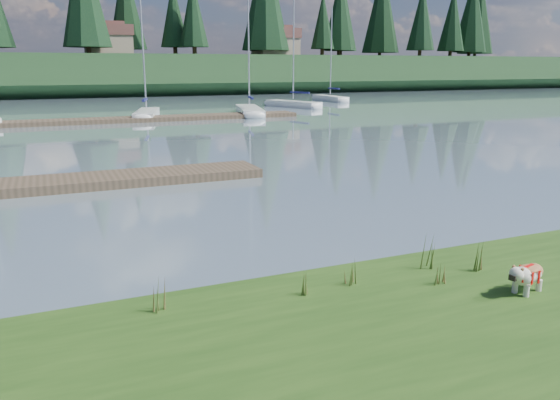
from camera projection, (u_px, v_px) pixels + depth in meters
name	position (u px, v px, depth m)	size (l,w,h in m)	color
ground	(92.00, 123.00, 37.39)	(200.00, 200.00, 0.00)	#8199A8
ridge	(64.00, 75.00, 75.17)	(200.00, 20.00, 5.00)	#1A351A
bulldog	(528.00, 274.00, 8.61)	(0.84, 0.45, 0.49)	silver
dock_near	(14.00, 187.00, 17.08)	(16.00, 2.00, 0.30)	#4C3D2C
dock_far	(121.00, 120.00, 38.12)	(26.00, 2.20, 0.30)	#4C3D2C
sailboat_bg_2	(148.00, 113.00, 41.61)	(3.21, 7.23, 10.78)	white
sailboat_bg_3	(249.00, 110.00, 44.76)	(3.60, 8.46, 12.17)	white
sailboat_bg_4	(289.00, 103.00, 52.08)	(3.68, 7.16, 10.57)	white
sailboat_bg_5	(328.00, 98.00, 61.06)	(1.39, 6.88, 9.96)	white
weed_0	(307.00, 283.00, 8.50)	(0.17, 0.14, 0.49)	#475B23
weed_1	(352.00, 274.00, 8.93)	(0.17, 0.14, 0.46)	#475B23
weed_2	(428.00, 253.00, 9.63)	(0.17, 0.14, 0.67)	#475B23
weed_3	(160.00, 297.00, 7.90)	(0.17, 0.14, 0.60)	#475B23
weed_4	(439.00, 273.00, 9.00)	(0.17, 0.14, 0.42)	#475B23
weed_5	(479.00, 257.00, 9.52)	(0.17, 0.14, 0.59)	#475B23
mud_lip	(249.00, 297.00, 9.17)	(60.00, 0.50, 0.14)	#33281C
conifer_5	(174.00, 14.00, 76.22)	(3.96, 3.96, 10.35)	#382619
conifer_7	(340.00, 12.00, 87.09)	(5.28, 5.28, 13.20)	#382619
conifer_8	(422.00, 17.00, 88.64)	(4.62, 4.62, 11.77)	#382619
conifer_9	(472.00, 13.00, 95.95)	(5.94, 5.94, 14.62)	#382619
house_1	(108.00, 39.00, 74.52)	(6.30, 5.30, 4.65)	gray
house_2	(275.00, 42.00, 81.89)	(6.30, 5.30, 4.65)	gray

